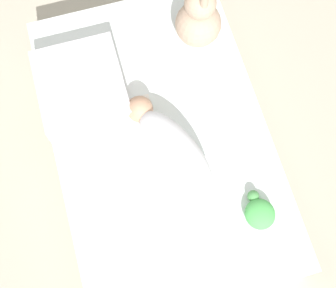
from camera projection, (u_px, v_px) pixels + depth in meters
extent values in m
plane|color=#B2A893|center=(161.00, 153.00, 2.03)|extent=(12.00, 12.00, 0.00)
cube|color=white|center=(161.00, 145.00, 1.93)|extent=(1.30, 0.83, 0.22)
cube|color=white|center=(130.00, 120.00, 1.84)|extent=(0.17, 0.20, 0.02)
ellipsoid|color=white|center=(176.00, 153.00, 1.71)|extent=(0.43, 0.30, 0.18)
sphere|color=tan|center=(140.00, 109.00, 1.78)|extent=(0.10, 0.10, 0.10)
cube|color=white|center=(82.00, 88.00, 1.83)|extent=(0.36, 0.33, 0.11)
sphere|color=tan|center=(198.00, 24.00, 1.88)|extent=(0.19, 0.19, 0.19)
sphere|color=tan|center=(200.00, 4.00, 1.76)|extent=(0.12, 0.12, 0.12)
ellipsoid|color=#51B756|center=(260.00, 214.00, 1.69)|extent=(0.11, 0.11, 0.07)
sphere|color=#4C934C|center=(253.00, 196.00, 1.72)|extent=(0.04, 0.04, 0.04)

